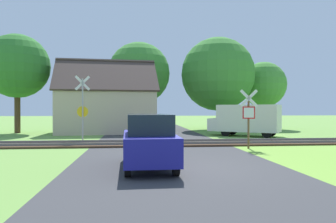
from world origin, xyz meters
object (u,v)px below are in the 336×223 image
object	(u,v)px
stop_sign_near	(249,115)
tree_left	(17,66)
tree_right	(218,74)
parked_car	(149,141)
crossing_sign_far	(83,106)
house	(106,109)
mail_truck	(246,119)
tree_far	(263,85)
tree_center	(139,73)

from	to	relation	value
stop_sign_near	tree_left	distance (m)	19.46
tree_right	tree_left	xyz separation A→B (m)	(-17.13, -2.51, 0.18)
tree_left	parked_car	distance (m)	19.86
crossing_sign_far	house	size ratio (longest dim) A/B	0.46
mail_truck	parked_car	xyz separation A→B (m)	(-7.43, -11.84, -0.34)
tree_right	house	bearing A→B (deg)	-165.66
tree_left	mail_truck	size ratio (longest dim) A/B	1.56
crossing_sign_far	tree_far	bearing A→B (deg)	23.17
crossing_sign_far	tree_right	bearing A→B (deg)	30.84
mail_truck	parked_car	distance (m)	13.98
stop_sign_near	tree_center	distance (m)	16.24
tree_left	crossing_sign_far	bearing A→B (deg)	-51.41
tree_center	stop_sign_near	bearing A→B (deg)	-70.92
tree_far	parked_car	size ratio (longest dim) A/B	1.62
tree_right	tree_far	world-z (taller)	tree_right
tree_right	parked_car	xyz separation A→B (m)	(-7.24, -19.14, -4.29)
tree_right	mail_truck	size ratio (longest dim) A/B	1.69
tree_far	mail_truck	distance (m)	10.14
house	tree_right	bearing A→B (deg)	9.31
tree_far	mail_truck	size ratio (longest dim) A/B	1.29
tree_center	crossing_sign_far	bearing A→B (deg)	-107.01
stop_sign_near	tree_right	distance (m)	14.94
crossing_sign_far	tree_center	xyz separation A→B (m)	(3.40, 11.13, 3.13)
parked_car	crossing_sign_far	bearing A→B (deg)	110.66
mail_truck	stop_sign_near	bearing A→B (deg)	-164.14
tree_left	stop_sign_near	bearing A→B (deg)	-38.36
stop_sign_near	tree_far	bearing A→B (deg)	-105.36
tree_center	house	bearing A→B (deg)	-130.68
crossing_sign_far	tree_right	world-z (taller)	tree_right
mail_truck	tree_left	bearing A→B (deg)	108.73
house	tree_far	distance (m)	15.57
house	tree_center	distance (m)	5.36
tree_left	tree_center	size ratio (longest dim) A/B	0.98
house	tree_left	world-z (taller)	tree_left
house	tree_center	xyz separation A→B (m)	(2.73, 3.17, 3.34)
crossing_sign_far	parked_car	distance (m)	9.38
stop_sign_near	crossing_sign_far	size ratio (longest dim) A/B	0.75
tree_far	house	bearing A→B (deg)	-166.04
stop_sign_near	tree_right	xyz separation A→B (m)	(2.15, 14.36, 3.53)
tree_right	tree_far	xyz separation A→B (m)	(4.88, 1.14, -0.87)
crossing_sign_far	tree_center	size ratio (longest dim) A/B	0.48
crossing_sign_far	tree_far	size ratio (longest dim) A/B	0.59
tree_right	mail_truck	distance (m)	8.31
stop_sign_near	parked_car	xyz separation A→B (m)	(-5.09, -4.78, -0.76)
mail_truck	tree_center	bearing A→B (deg)	77.76
stop_sign_near	tree_far	distance (m)	17.23
tree_left	parked_car	bearing A→B (deg)	-59.28
stop_sign_near	tree_far	size ratio (longest dim) A/B	0.44
crossing_sign_far	parked_car	xyz separation A→B (m)	(3.49, -8.62, -1.23)
house	tree_far	xyz separation A→B (m)	(14.93, 3.71, 2.41)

